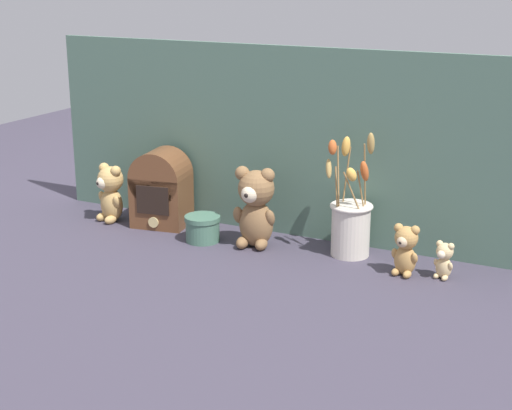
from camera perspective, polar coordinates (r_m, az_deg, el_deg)
The scene contains 9 objects.
ground_plane at distance 2.26m, azimuth -0.23°, elevation -3.17°, with size 4.00×4.00×0.00m, color #3D3847.
backdrop_wall at distance 2.33m, azimuth 1.63°, elevation 4.63°, with size 1.53×0.02×0.56m.
teddy_bear_large at distance 2.24m, azimuth -0.12°, elevation -0.05°, with size 0.13×0.12×0.24m.
teddy_bear_medium at distance 2.52m, azimuth -10.55°, elevation 0.96°, with size 0.10×0.09×0.19m.
teddy_bear_small at distance 2.09m, azimuth 10.80°, elevation -3.16°, with size 0.08×0.07×0.14m.
teddy_bear_tiny at distance 2.09m, azimuth 13.51°, elevation -3.87°, with size 0.06×0.05×0.10m.
flower_vase at distance 2.20m, azimuth 6.90°, elevation -1.27°, with size 0.13×0.14×0.36m.
vintage_radio at distance 2.45m, azimuth -6.91°, elevation 1.23°, with size 0.18×0.15×0.24m.
decorative_tin_tall at distance 2.32m, azimuth -3.90°, elevation -1.70°, with size 0.11×0.11×0.08m.
Camera 1 is at (0.96, -1.90, 0.78)m, focal length 55.00 mm.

